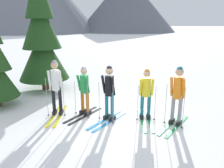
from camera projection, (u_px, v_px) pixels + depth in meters
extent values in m
plane|color=white|center=(110.00, 117.00, 7.09)|extent=(400.00, 400.00, 0.00)
cube|color=yellow|center=(61.00, 115.00, 7.21)|extent=(0.27, 1.76, 0.02)
cube|color=yellow|center=(54.00, 115.00, 7.21)|extent=(0.27, 1.76, 0.02)
cube|color=black|center=(61.00, 112.00, 7.29)|extent=(0.14, 0.27, 0.12)
cylinder|color=black|center=(60.00, 99.00, 7.15)|extent=(0.11, 0.11, 0.89)
cube|color=black|center=(55.00, 112.00, 7.29)|extent=(0.14, 0.27, 0.12)
cylinder|color=black|center=(54.00, 99.00, 7.16)|extent=(0.11, 0.11, 0.89)
cylinder|color=white|center=(55.00, 80.00, 6.98)|extent=(0.28, 0.28, 0.66)
sphere|color=tan|center=(54.00, 65.00, 6.84)|extent=(0.24, 0.24, 0.24)
sphere|color=gray|center=(54.00, 63.00, 6.82)|extent=(0.18, 0.18, 0.18)
cylinder|color=white|center=(61.00, 80.00, 6.91)|extent=(0.10, 0.22, 0.63)
cylinder|color=white|center=(49.00, 80.00, 6.92)|extent=(0.10, 0.22, 0.63)
cylinder|color=#A5A5AD|center=(64.00, 98.00, 6.95)|extent=(0.02, 0.02, 1.33)
cylinder|color=black|center=(65.00, 115.00, 7.12)|extent=(0.07, 0.07, 0.01)
cylinder|color=#A5A5AD|center=(47.00, 98.00, 6.96)|extent=(0.02, 0.02, 1.33)
cylinder|color=black|center=(48.00, 115.00, 7.12)|extent=(0.07, 0.07, 0.01)
cube|color=#4C7238|center=(57.00, 78.00, 7.13)|extent=(0.27, 0.19, 0.36)
cube|color=black|center=(86.00, 116.00, 7.17)|extent=(1.10, 1.32, 0.02)
cube|color=black|center=(81.00, 114.00, 7.29)|extent=(1.10, 1.32, 0.02)
cube|color=black|center=(88.00, 113.00, 7.23)|extent=(0.25, 0.27, 0.12)
cylinder|color=#B76019|center=(87.00, 101.00, 7.11)|extent=(0.11, 0.11, 0.79)
cube|color=black|center=(83.00, 112.00, 7.35)|extent=(0.25, 0.27, 0.12)
cylinder|color=#B76019|center=(82.00, 100.00, 7.23)|extent=(0.11, 0.11, 0.79)
cylinder|color=#238C42|center=(84.00, 84.00, 7.02)|extent=(0.28, 0.28, 0.59)
sphere|color=tan|center=(84.00, 71.00, 6.90)|extent=(0.21, 0.21, 0.21)
sphere|color=gray|center=(84.00, 69.00, 6.88)|extent=(0.16, 0.16, 0.16)
cylinder|color=#238C42|center=(87.00, 85.00, 6.87)|extent=(0.18, 0.20, 0.56)
cylinder|color=#238C42|center=(79.00, 83.00, 7.06)|extent=(0.18, 0.20, 0.56)
cylinder|color=#A5A5AD|center=(88.00, 101.00, 6.86)|extent=(0.02, 0.02, 1.18)
cylinder|color=black|center=(88.00, 116.00, 7.01)|extent=(0.07, 0.07, 0.01)
cylinder|color=#A5A5AD|center=(75.00, 98.00, 7.15)|extent=(0.02, 0.02, 1.18)
cylinder|color=black|center=(76.00, 113.00, 7.30)|extent=(0.07, 0.07, 0.01)
cube|color=#1E84D1|center=(110.00, 121.00, 6.77)|extent=(1.20, 1.35, 0.02)
cube|color=#1E84D1|center=(105.00, 120.00, 6.89)|extent=(1.20, 1.35, 0.02)
cube|color=black|center=(112.00, 118.00, 6.83)|extent=(0.25, 0.27, 0.12)
cylinder|color=#1E6B7A|center=(112.00, 105.00, 6.70)|extent=(0.11, 0.11, 0.84)
cube|color=black|center=(107.00, 117.00, 6.95)|extent=(0.25, 0.27, 0.12)
cylinder|color=#1E6B7A|center=(107.00, 103.00, 6.82)|extent=(0.11, 0.11, 0.84)
cylinder|color=black|center=(109.00, 85.00, 6.59)|extent=(0.28, 0.28, 0.63)
sphere|color=tan|center=(109.00, 71.00, 6.47)|extent=(0.23, 0.23, 0.23)
sphere|color=black|center=(109.00, 69.00, 6.45)|extent=(0.17, 0.17, 0.17)
cylinder|color=black|center=(113.00, 86.00, 6.44)|extent=(0.19, 0.20, 0.60)
cylinder|color=black|center=(104.00, 84.00, 6.64)|extent=(0.19, 0.20, 0.60)
cylinder|color=#A5A5AD|center=(113.00, 105.00, 6.44)|extent=(0.02, 0.02, 1.26)
cylinder|color=black|center=(113.00, 122.00, 6.60)|extent=(0.07, 0.07, 0.01)
cylinder|color=#A5A5AD|center=(99.00, 101.00, 6.75)|extent=(0.02, 0.02, 1.26)
cylinder|color=black|center=(99.00, 118.00, 6.90)|extent=(0.07, 0.07, 0.01)
cube|color=green|center=(149.00, 120.00, 6.89)|extent=(0.28, 1.78, 0.02)
cube|color=green|center=(142.00, 120.00, 6.90)|extent=(0.28, 1.78, 0.02)
cube|color=black|center=(148.00, 116.00, 6.97)|extent=(0.14, 0.27, 0.12)
cylinder|color=#1E6B7A|center=(149.00, 104.00, 6.85)|extent=(0.11, 0.11, 0.78)
cube|color=black|center=(142.00, 116.00, 6.98)|extent=(0.14, 0.27, 0.12)
cylinder|color=#1E6B7A|center=(142.00, 104.00, 6.86)|extent=(0.11, 0.11, 0.78)
cylinder|color=yellow|center=(146.00, 87.00, 6.70)|extent=(0.28, 0.28, 0.59)
sphere|color=tan|center=(147.00, 74.00, 6.58)|extent=(0.21, 0.21, 0.21)
sphere|color=#B76019|center=(147.00, 72.00, 6.57)|extent=(0.16, 0.16, 0.16)
cylinder|color=yellow|center=(152.00, 87.00, 6.64)|extent=(0.10, 0.20, 0.56)
cylinder|color=yellow|center=(141.00, 87.00, 6.64)|extent=(0.10, 0.20, 0.56)
cylinder|color=#A5A5AD|center=(155.00, 104.00, 6.66)|extent=(0.02, 0.02, 1.17)
cylinder|color=black|center=(154.00, 119.00, 6.80)|extent=(0.07, 0.07, 0.01)
cylinder|color=#A5A5AD|center=(138.00, 104.00, 6.67)|extent=(0.02, 0.02, 1.17)
cylinder|color=black|center=(137.00, 119.00, 6.81)|extent=(0.07, 0.07, 0.01)
cube|color=#384C99|center=(146.00, 85.00, 6.86)|extent=(0.28, 0.19, 0.36)
cube|color=green|center=(177.00, 126.00, 6.45)|extent=(1.22, 1.34, 0.02)
cube|color=green|center=(170.00, 124.00, 6.58)|extent=(1.22, 1.34, 0.02)
cube|color=black|center=(179.00, 123.00, 6.51)|extent=(0.26, 0.27, 0.12)
cylinder|color=gray|center=(180.00, 109.00, 6.38)|extent=(0.11, 0.11, 0.86)
cube|color=black|center=(172.00, 121.00, 6.64)|extent=(0.26, 0.27, 0.12)
cylinder|color=gray|center=(173.00, 107.00, 6.51)|extent=(0.11, 0.11, 0.86)
cylinder|color=orange|center=(178.00, 88.00, 6.27)|extent=(0.28, 0.28, 0.64)
sphere|color=tan|center=(180.00, 72.00, 6.14)|extent=(0.23, 0.23, 0.23)
sphere|color=#1E6B7A|center=(180.00, 69.00, 6.12)|extent=(0.17, 0.17, 0.17)
cylinder|color=orange|center=(184.00, 89.00, 6.12)|extent=(0.20, 0.21, 0.61)
cylinder|color=orange|center=(172.00, 86.00, 6.32)|extent=(0.20, 0.21, 0.61)
cylinder|color=#A5A5AD|center=(184.00, 109.00, 6.12)|extent=(0.02, 0.02, 1.29)
cylinder|color=black|center=(182.00, 127.00, 6.28)|extent=(0.07, 0.07, 0.01)
cylinder|color=#A5A5AD|center=(166.00, 105.00, 6.43)|extent=(0.02, 0.02, 1.29)
cylinder|color=black|center=(164.00, 122.00, 6.59)|extent=(0.07, 0.07, 0.01)
cylinder|color=#51381E|center=(45.00, 78.00, 9.97)|extent=(0.32, 0.32, 1.04)
cone|color=#1E4219|center=(43.00, 55.00, 9.67)|extent=(2.22, 2.22, 2.20)
cone|color=#1E4219|center=(40.00, 23.00, 9.29)|extent=(1.70, 1.70, 2.20)
cone|color=slate|center=(126.00, 3.00, 73.27)|extent=(33.79, 33.79, 18.99)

